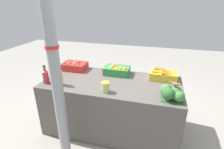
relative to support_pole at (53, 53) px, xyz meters
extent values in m
plane|color=gray|center=(0.39, 0.66, -1.30)|extent=(10.00, 10.00, 0.00)
cube|color=#56514C|center=(0.39, 0.66, -0.92)|extent=(1.80, 0.86, 0.74)
cylinder|color=gray|center=(0.00, 0.00, 0.00)|extent=(0.11, 0.11, 2.59)
cylinder|color=red|center=(0.00, 0.00, 0.05)|extent=(0.13, 0.13, 0.03)
cube|color=red|center=(-0.29, 0.93, -0.50)|extent=(0.36, 0.25, 0.11)
sphere|color=#BC562D|center=(-0.25, 0.95, -0.45)|extent=(0.07, 0.07, 0.07)
sphere|color=red|center=(-0.24, 0.92, -0.45)|extent=(0.08, 0.08, 0.08)
sphere|color=#BC562D|center=(-0.26, 0.88, -0.46)|extent=(0.07, 0.07, 0.07)
sphere|color=#BC562D|center=(-0.35, 0.86, -0.45)|extent=(0.07, 0.07, 0.07)
sphere|color=red|center=(-0.23, 0.97, -0.46)|extent=(0.08, 0.08, 0.08)
sphere|color=#BC562D|center=(-0.30, 0.95, -0.46)|extent=(0.08, 0.08, 0.08)
sphere|color=red|center=(-0.19, 0.87, -0.46)|extent=(0.07, 0.07, 0.07)
sphere|color=red|center=(-0.41, 0.87, -0.45)|extent=(0.07, 0.07, 0.07)
sphere|color=red|center=(-0.35, 0.94, -0.45)|extent=(0.07, 0.07, 0.07)
sphere|color=red|center=(-0.33, 0.90, -0.46)|extent=(0.07, 0.07, 0.07)
cube|color=#2D8442|center=(0.39, 0.93, -0.50)|extent=(0.36, 0.25, 0.11)
sphere|color=orange|center=(0.46, 0.88, -0.46)|extent=(0.08, 0.08, 0.08)
sphere|color=orange|center=(0.40, 0.89, -0.46)|extent=(0.07, 0.07, 0.07)
sphere|color=orange|center=(0.51, 0.87, -0.45)|extent=(0.08, 0.08, 0.08)
sphere|color=orange|center=(0.32, 0.90, -0.46)|extent=(0.09, 0.09, 0.09)
sphere|color=orange|center=(0.34, 0.93, -0.45)|extent=(0.09, 0.09, 0.09)
cube|color=gold|center=(1.04, 0.93, -0.50)|extent=(0.36, 0.25, 0.11)
cone|color=orange|center=(1.10, 0.83, -0.43)|extent=(0.17, 0.04, 0.03)
cone|color=orange|center=(1.00, 1.02, -0.44)|extent=(0.14, 0.07, 0.03)
cone|color=orange|center=(0.97, 0.95, -0.43)|extent=(0.12, 0.06, 0.02)
cone|color=orange|center=(1.09, 0.91, -0.42)|extent=(0.14, 0.03, 0.03)
cone|color=orange|center=(1.11, 0.89, -0.43)|extent=(0.13, 0.06, 0.02)
cone|color=orange|center=(1.03, 1.01, -0.43)|extent=(0.17, 0.03, 0.02)
cone|color=orange|center=(0.98, 0.96, -0.43)|extent=(0.12, 0.03, 0.02)
cone|color=orange|center=(0.98, 0.86, -0.43)|extent=(0.17, 0.04, 0.03)
cube|color=#2D602D|center=(1.14, 0.40, -0.55)|extent=(0.22, 0.18, 0.01)
ellipsoid|color=#427F3D|center=(1.20, 0.35, -0.48)|extent=(0.12, 0.12, 0.12)
cylinder|color=#B2C693|center=(1.20, 0.35, -0.53)|extent=(0.03, 0.03, 0.02)
ellipsoid|color=#427F3D|center=(1.17, 0.40, -0.46)|extent=(0.13, 0.13, 0.11)
cylinder|color=#B2C693|center=(1.17, 0.40, -0.53)|extent=(0.03, 0.03, 0.02)
ellipsoid|color=#2D602D|center=(1.10, 0.36, -0.47)|extent=(0.14, 0.14, 0.13)
cylinder|color=#B2C693|center=(1.10, 0.36, -0.53)|extent=(0.03, 0.03, 0.02)
ellipsoid|color=#427F3D|center=(1.07, 0.42, -0.46)|extent=(0.13, 0.13, 0.14)
cylinder|color=#B2C693|center=(1.07, 0.42, -0.53)|extent=(0.03, 0.03, 0.02)
cylinder|color=#B2333D|center=(-0.43, 0.39, -0.47)|extent=(0.08, 0.08, 0.16)
cone|color=#B2333D|center=(-0.43, 0.39, -0.38)|extent=(0.08, 0.08, 0.02)
cylinder|color=#B2333D|center=(-0.43, 0.39, -0.35)|extent=(0.03, 0.03, 0.05)
cylinder|color=#2D2D33|center=(-0.43, 0.39, -0.32)|extent=(0.04, 0.04, 0.01)
cylinder|color=beige|center=(-0.33, 0.39, -0.46)|extent=(0.07, 0.07, 0.19)
cone|color=beige|center=(-0.33, 0.39, -0.35)|extent=(0.07, 0.07, 0.02)
cylinder|color=beige|center=(-0.33, 0.39, -0.32)|extent=(0.03, 0.03, 0.04)
cylinder|color=silver|center=(-0.33, 0.39, -0.29)|extent=(0.03, 0.03, 0.01)
cylinder|color=gold|center=(-0.22, 0.39, -0.46)|extent=(0.08, 0.08, 0.19)
cone|color=gold|center=(-0.22, 0.39, -0.36)|extent=(0.08, 0.08, 0.02)
cylinder|color=gold|center=(-0.22, 0.39, -0.33)|extent=(0.03, 0.03, 0.04)
cylinder|color=gold|center=(-0.22, 0.39, -0.30)|extent=(0.04, 0.04, 0.01)
cylinder|color=#B2C684|center=(0.39, 0.37, -0.50)|extent=(0.09, 0.09, 0.11)
cylinder|color=gold|center=(0.39, 0.37, -0.43)|extent=(0.10, 0.10, 0.01)
cube|color=#4C3D2D|center=(1.16, 0.40, -0.39)|extent=(0.02, 0.02, 0.01)
ellipsoid|color=#7A664C|center=(1.16, 0.40, -0.36)|extent=(0.08, 0.07, 0.04)
sphere|color=#897556|center=(1.19, 0.38, -0.35)|extent=(0.03, 0.03, 0.03)
cone|color=#4C3D28|center=(1.20, 0.37, -0.35)|extent=(0.02, 0.01, 0.01)
cube|color=#7A664C|center=(1.11, 0.43, -0.36)|extent=(0.04, 0.03, 0.01)
camera|label=1|loc=(0.95, -1.36, 0.45)|focal=28.00mm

